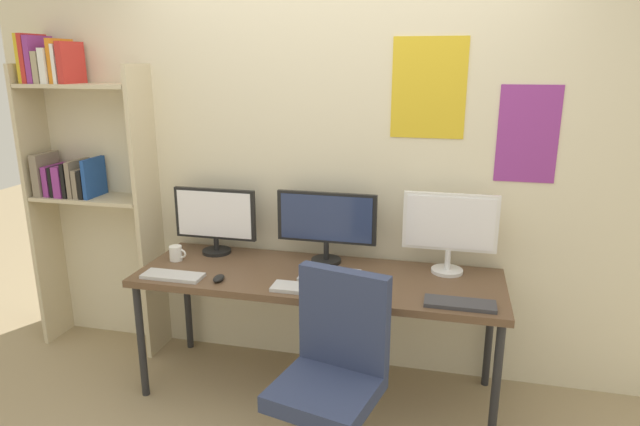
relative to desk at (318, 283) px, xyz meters
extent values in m
cube|color=beige|center=(0.00, 0.42, 0.61)|extent=(4.46, 0.10, 2.60)
cube|color=gold|center=(0.55, 0.37, 1.08)|extent=(0.41, 0.01, 0.56)
cube|color=#8C338C|center=(1.09, 0.37, 0.83)|extent=(0.32, 0.01, 0.53)
cube|color=brown|center=(0.00, 0.00, 0.03)|extent=(2.06, 0.68, 0.04)
cylinder|color=#262628|center=(-0.98, -0.29, -0.34)|extent=(0.04, 0.04, 0.70)
cylinder|color=#262628|center=(0.98, -0.29, -0.34)|extent=(0.04, 0.04, 0.70)
cylinder|color=#262628|center=(-0.98, 0.29, -0.34)|extent=(0.04, 0.04, 0.70)
cylinder|color=#262628|center=(0.98, 0.29, -0.34)|extent=(0.04, 0.04, 0.70)
cube|color=beige|center=(-1.98, 0.23, 0.26)|extent=(0.03, 0.28, 1.89)
cube|color=beige|center=(-1.18, 0.23, 0.26)|extent=(0.03, 0.28, 1.89)
cube|color=beige|center=(-1.58, 0.23, 0.35)|extent=(0.76, 0.28, 0.02)
cube|color=beige|center=(-1.58, 0.23, 1.07)|extent=(0.76, 0.28, 0.02)
cube|color=gray|center=(-1.90, 0.22, 0.50)|extent=(0.05, 0.22, 0.27)
cube|color=#8C338C|center=(-1.85, 0.24, 0.46)|extent=(0.04, 0.22, 0.20)
cube|color=black|center=(-1.81, 0.23, 0.47)|extent=(0.02, 0.22, 0.20)
cube|color=#8C338C|center=(-1.76, 0.23, 0.47)|extent=(0.05, 0.22, 0.20)
cube|color=black|center=(-1.71, 0.23, 0.48)|extent=(0.03, 0.22, 0.22)
cube|color=gray|center=(-1.67, 0.23, 0.48)|extent=(0.03, 0.22, 0.24)
cube|color=gray|center=(-1.63, 0.23, 0.46)|extent=(0.03, 0.22, 0.18)
cube|color=black|center=(-1.59, 0.23, 0.46)|extent=(0.03, 0.22, 0.18)
cube|color=#1E4799|center=(-1.55, 0.23, 0.49)|extent=(0.03, 0.22, 0.25)
cube|color=gold|center=(-1.92, 0.23, 1.24)|extent=(0.03, 0.22, 0.30)
cube|color=red|center=(-1.88, 0.23, 1.24)|extent=(0.03, 0.22, 0.30)
cube|color=#8C338C|center=(-1.84, 0.23, 1.23)|extent=(0.04, 0.22, 0.29)
cube|color=tan|center=(-1.80, 0.22, 1.18)|extent=(0.04, 0.22, 0.19)
cube|color=white|center=(-1.74, 0.22, 1.19)|extent=(0.04, 0.22, 0.21)
cube|color=orange|center=(-1.70, 0.24, 1.22)|extent=(0.03, 0.22, 0.27)
cube|color=white|center=(-1.67, 0.23, 1.20)|extent=(0.02, 0.22, 0.23)
cube|color=red|center=(-1.62, 0.23, 1.21)|extent=(0.04, 0.22, 0.25)
cube|color=navy|center=(0.21, -0.71, -0.22)|extent=(0.53, 0.53, 0.08)
cube|color=navy|center=(0.25, -0.52, 0.06)|extent=(0.44, 0.17, 0.48)
cylinder|color=black|center=(-0.71, 0.21, 0.06)|extent=(0.18, 0.18, 0.02)
cylinder|color=black|center=(-0.71, 0.21, 0.11)|extent=(0.03, 0.03, 0.08)
cube|color=black|center=(-0.71, 0.21, 0.31)|extent=(0.52, 0.03, 0.32)
cube|color=white|center=(-0.71, 0.20, 0.31)|extent=(0.48, 0.01, 0.29)
cylinder|color=black|center=(0.00, 0.21, 0.06)|extent=(0.18, 0.18, 0.02)
cylinder|color=black|center=(0.00, 0.21, 0.13)|extent=(0.03, 0.03, 0.11)
cube|color=black|center=(0.00, 0.21, 0.33)|extent=(0.60, 0.03, 0.30)
cube|color=navy|center=(0.00, 0.20, 0.33)|extent=(0.55, 0.01, 0.27)
cylinder|color=silver|center=(0.71, 0.21, 0.06)|extent=(0.18, 0.18, 0.02)
cylinder|color=silver|center=(0.71, 0.21, 0.13)|extent=(0.03, 0.03, 0.12)
cube|color=silver|center=(0.71, 0.21, 0.35)|extent=(0.52, 0.03, 0.33)
cube|color=white|center=(0.71, 0.20, 0.35)|extent=(0.48, 0.01, 0.30)
cube|color=silver|center=(-0.78, -0.23, 0.06)|extent=(0.34, 0.13, 0.02)
cube|color=silver|center=(0.00, -0.23, 0.06)|extent=(0.38, 0.13, 0.02)
cube|color=#38383D|center=(0.78, -0.23, 0.06)|extent=(0.35, 0.13, 0.02)
ellipsoid|color=black|center=(-0.51, -0.22, 0.07)|extent=(0.06, 0.10, 0.03)
cube|color=silver|center=(0.07, -0.03, 0.06)|extent=(0.32, 0.22, 0.02)
cylinder|color=white|center=(-0.89, 0.03, 0.10)|extent=(0.08, 0.08, 0.09)
torus|color=white|center=(-0.85, 0.03, 0.10)|extent=(0.06, 0.01, 0.06)
camera|label=1|loc=(0.69, -2.81, 1.22)|focal=30.77mm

